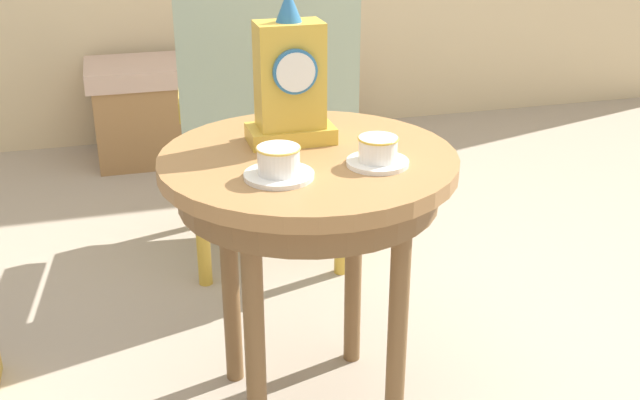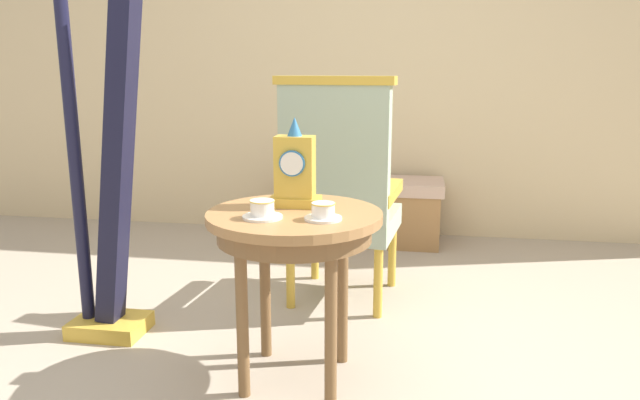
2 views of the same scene
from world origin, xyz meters
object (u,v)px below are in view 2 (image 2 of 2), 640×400
at_px(mantel_clock, 295,171).
at_px(armchair, 340,190).
at_px(harp, 105,178).
at_px(teacup_right, 323,212).
at_px(teacup_left, 262,210).
at_px(side_table, 295,234).
at_px(window_bench, 360,210).

relative_size(mantel_clock, armchair, 0.29).
bearing_deg(harp, armchair, 28.82).
bearing_deg(teacup_right, armchair, 93.86).
bearing_deg(teacup_left, mantel_clock, 70.27).
height_order(side_table, window_bench, side_table).
bearing_deg(window_bench, teacup_left, -94.17).
bearing_deg(mantel_clock, side_table, -79.91).
bearing_deg(mantel_clock, armchair, 83.21).
xyz_separation_m(mantel_clock, armchair, (0.08, 0.67, -0.20)).
bearing_deg(teacup_right, teacup_left, -175.92).
relative_size(side_table, teacup_left, 4.70).
distance_m(side_table, mantel_clock, 0.24).
height_order(side_table, mantel_clock, mantel_clock).
distance_m(side_table, teacup_right, 0.19).
xyz_separation_m(mantel_clock, window_bench, (0.07, 1.81, -0.57)).
distance_m(harp, window_bench, 1.96).
bearing_deg(window_bench, harp, -119.46).
bearing_deg(harp, teacup_right, -19.07).
bearing_deg(side_table, window_bench, 88.28).
xyz_separation_m(teacup_left, window_bench, (0.15, 2.01, -0.47)).
height_order(mantel_clock, window_bench, mantel_clock).
bearing_deg(mantel_clock, teacup_right, -53.93).
distance_m(side_table, armchair, 0.77).
bearing_deg(armchair, teacup_right, -86.14).
bearing_deg(armchair, mantel_clock, -96.79).
height_order(mantel_clock, harp, harp).
xyz_separation_m(side_table, teacup_right, (0.12, -0.10, 0.11)).
bearing_deg(mantel_clock, harp, 169.77).
height_order(teacup_right, armchair, armchair).
distance_m(teacup_right, harp, 1.06).
xyz_separation_m(mantel_clock, harp, (-0.86, 0.16, -0.08)).
bearing_deg(teacup_left, window_bench, 85.83).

